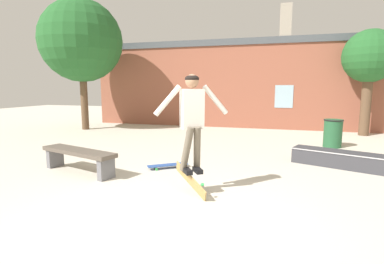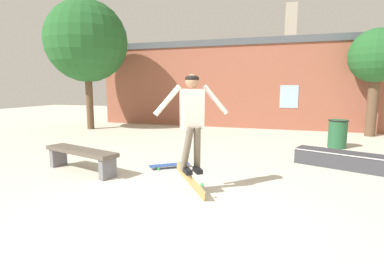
{
  "view_description": "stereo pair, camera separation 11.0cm",
  "coord_description": "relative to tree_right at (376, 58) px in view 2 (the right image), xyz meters",
  "views": [
    {
      "loc": [
        1.4,
        -3.48,
        1.72
      ],
      "look_at": [
        0.07,
        0.97,
        1.01
      ],
      "focal_mm": 28.0,
      "sensor_mm": 36.0,
      "label": 1
    },
    {
      "loc": [
        1.5,
        -3.45,
        1.72
      ],
      "look_at": [
        0.07,
        0.97,
        1.01
      ],
      "focal_mm": 28.0,
      "sensor_mm": 36.0,
      "label": 2
    }
  ],
  "objects": [
    {
      "name": "ground_plane",
      "position": [
        -4.25,
        -8.38,
        -2.7
      ],
      "size": [
        40.0,
        40.0,
        0.0
      ],
      "primitive_type": "plane",
      "color": "beige"
    },
    {
      "name": "building_backdrop",
      "position": [
        -4.24,
        0.9,
        -0.8
      ],
      "size": [
        14.46,
        0.52,
        4.9
      ],
      "color": "#93513D",
      "rests_on": "ground_plane"
    },
    {
      "name": "tree_right",
      "position": [
        0.0,
        0.0,
        0.0
      ],
      "size": [
        1.81,
        1.81,
        3.67
      ],
      "color": "brown",
      "rests_on": "ground_plane"
    },
    {
      "name": "tree_left",
      "position": [
        -10.48,
        -1.51,
        0.78
      ],
      "size": [
        3.19,
        3.19,
        5.09
      ],
      "color": "brown",
      "rests_on": "ground_plane"
    },
    {
      "name": "park_bench",
      "position": [
        -6.72,
        -6.89,
        -2.35
      ],
      "size": [
        1.9,
        0.91,
        0.47
      ],
      "rotation": [
        0.0,
        0.0,
        -0.29
      ],
      "color": "brown",
      "rests_on": "ground_plane"
    },
    {
      "name": "skate_ledge",
      "position": [
        -1.64,
        -4.89,
        -2.53
      ],
      "size": [
        1.89,
        1.12,
        0.35
      ],
      "rotation": [
        0.0,
        0.0,
        -0.37
      ],
      "color": "#38383D",
      "rests_on": "ground_plane"
    },
    {
      "name": "trash_bin",
      "position": [
        -1.4,
        -2.6,
        -2.28
      ],
      "size": [
        0.54,
        0.54,
        0.8
      ],
      "color": "#235633",
      "rests_on": "ground_plane"
    },
    {
      "name": "skater",
      "position": [
        -4.18,
        -7.41,
        -1.41
      ],
      "size": [
        1.05,
        0.75,
        1.55
      ],
      "rotation": [
        0.0,
        0.0,
        -0.97
      ],
      "color": "silver"
    },
    {
      "name": "skateboard_flipping",
      "position": [
        -4.18,
        -7.48,
        -2.45
      ],
      "size": [
        0.65,
        0.52,
        0.5
      ],
      "rotation": [
        0.0,
        0.0,
        -0.62
      ],
      "color": "#AD894C"
    },
    {
      "name": "skateboard_resting",
      "position": [
        -5.12,
        -6.08,
        -2.63
      ],
      "size": [
        0.8,
        0.67,
        0.08
      ],
      "rotation": [
        0.0,
        0.0,
        0.64
      ],
      "color": "#2D519E",
      "rests_on": "ground_plane"
    }
  ]
}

